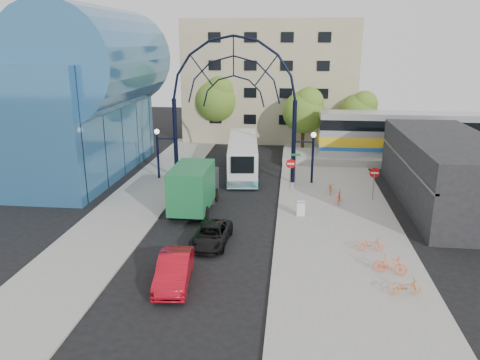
# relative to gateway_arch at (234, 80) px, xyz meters

# --- Properties ---
(ground) EXTENTS (120.00, 120.00, 0.00)m
(ground) POSITION_rel_gateway_arch_xyz_m (0.00, -14.00, -8.56)
(ground) COLOR black
(ground) RESTS_ON ground
(sidewalk_east) EXTENTS (8.00, 56.00, 0.12)m
(sidewalk_east) POSITION_rel_gateway_arch_xyz_m (8.00, -10.00, -8.50)
(sidewalk_east) COLOR gray
(sidewalk_east) RESTS_ON ground
(plaza_west) EXTENTS (5.00, 50.00, 0.12)m
(plaza_west) POSITION_rel_gateway_arch_xyz_m (-6.50, -8.00, -8.50)
(plaza_west) COLOR gray
(plaza_west) RESTS_ON ground
(gateway_arch) EXTENTS (13.64, 0.44, 12.10)m
(gateway_arch) POSITION_rel_gateway_arch_xyz_m (0.00, 0.00, 0.00)
(gateway_arch) COLOR black
(gateway_arch) RESTS_ON ground
(stop_sign) EXTENTS (0.80, 0.07, 2.50)m
(stop_sign) POSITION_rel_gateway_arch_xyz_m (4.80, -2.00, -6.56)
(stop_sign) COLOR slate
(stop_sign) RESTS_ON sidewalk_east
(do_not_enter_sign) EXTENTS (0.76, 0.07, 2.48)m
(do_not_enter_sign) POSITION_rel_gateway_arch_xyz_m (11.00, -4.00, -6.58)
(do_not_enter_sign) COLOR slate
(do_not_enter_sign) RESTS_ON sidewalk_east
(street_name_sign) EXTENTS (0.70, 0.70, 2.80)m
(street_name_sign) POSITION_rel_gateway_arch_xyz_m (5.20, -1.40, -6.43)
(street_name_sign) COLOR slate
(street_name_sign) RESTS_ON sidewalk_east
(sandwich_board) EXTENTS (0.55, 0.61, 0.99)m
(sandwich_board) POSITION_rel_gateway_arch_xyz_m (5.60, -8.02, -7.81)
(sandwich_board) COLOR white
(sandwich_board) RESTS_ON sidewalk_east
(transit_hall) EXTENTS (16.50, 18.00, 14.50)m
(transit_hall) POSITION_rel_gateway_arch_xyz_m (-15.30, 1.00, -1.86)
(transit_hall) COLOR #306695
(transit_hall) RESTS_ON ground
(commercial_block_east) EXTENTS (6.00, 16.00, 5.00)m
(commercial_block_east) POSITION_rel_gateway_arch_xyz_m (16.00, -4.00, -6.06)
(commercial_block_east) COLOR black
(commercial_block_east) RESTS_ON ground
(apartment_block) EXTENTS (20.00, 12.10, 14.00)m
(apartment_block) POSITION_rel_gateway_arch_xyz_m (2.00, 20.97, -1.55)
(apartment_block) COLOR tan
(apartment_block) RESTS_ON ground
(train_platform) EXTENTS (32.00, 5.00, 0.80)m
(train_platform) POSITION_rel_gateway_arch_xyz_m (20.00, 8.00, -8.16)
(train_platform) COLOR gray
(train_platform) RESTS_ON ground
(train_car) EXTENTS (25.10, 3.05, 4.20)m
(train_car) POSITION_rel_gateway_arch_xyz_m (20.00, 8.00, -5.66)
(train_car) COLOR #B7B7BC
(train_car) RESTS_ON train_platform
(tree_north_a) EXTENTS (4.48, 4.48, 7.00)m
(tree_north_a) POSITION_rel_gateway_arch_xyz_m (6.12, 11.93, -3.95)
(tree_north_a) COLOR #382314
(tree_north_a) RESTS_ON ground
(tree_north_b) EXTENTS (5.12, 5.12, 8.00)m
(tree_north_b) POSITION_rel_gateway_arch_xyz_m (-3.88, 15.93, -3.29)
(tree_north_b) COLOR #382314
(tree_north_b) RESTS_ON ground
(tree_north_c) EXTENTS (4.16, 4.16, 6.50)m
(tree_north_c) POSITION_rel_gateway_arch_xyz_m (12.12, 13.93, -4.28)
(tree_north_c) COLOR #382314
(tree_north_c) RESTS_ON ground
(city_bus) EXTENTS (3.63, 11.47, 3.10)m
(city_bus) POSITION_rel_gateway_arch_xyz_m (0.46, 2.83, -6.93)
(city_bus) COLOR silver
(city_bus) RESTS_ON ground
(green_truck) EXTENTS (2.65, 6.75, 3.39)m
(green_truck) POSITION_rel_gateway_arch_xyz_m (-1.90, -7.21, -6.86)
(green_truck) COLOR black
(green_truck) RESTS_ON ground
(black_suv) EXTENTS (2.17, 4.35, 1.18)m
(black_suv) POSITION_rel_gateway_arch_xyz_m (0.29, -13.03, -7.96)
(black_suv) COLOR black
(black_suv) RESTS_ON ground
(red_sedan) EXTENTS (2.01, 4.57, 1.46)m
(red_sedan) POSITION_rel_gateway_arch_xyz_m (-0.72, -17.89, -7.83)
(red_sedan) COLOR #A00916
(red_sedan) RESTS_ON ground
(bike_near_a) EXTENTS (0.61, 1.61, 0.84)m
(bike_near_a) POSITION_rel_gateway_arch_xyz_m (7.99, -2.57, -8.02)
(bike_near_a) COLOR orange
(bike_near_a) RESTS_ON sidewalk_east
(bike_near_b) EXTENTS (0.76, 1.72, 1.00)m
(bike_near_b) POSITION_rel_gateway_arch_xyz_m (8.43, -4.96, -7.94)
(bike_near_b) COLOR #F75831
(bike_near_b) RESTS_ON sidewalk_east
(bike_far_a) EXTENTS (1.57, 0.65, 0.80)m
(bike_far_a) POSITION_rel_gateway_arch_xyz_m (9.44, -13.18, -8.03)
(bike_far_a) COLOR #F15830
(bike_far_a) RESTS_ON sidewalk_east
(bike_far_b) EXTENTS (1.75, 0.91, 1.01)m
(bike_far_b) POSITION_rel_gateway_arch_xyz_m (10.04, -15.87, -7.93)
(bike_far_b) COLOR #F56131
(bike_far_b) RESTS_ON sidewalk_east
(bike_far_c) EXTENTS (1.63, 0.76, 0.83)m
(bike_far_c) POSITION_rel_gateway_arch_xyz_m (10.32, -17.92, -8.02)
(bike_far_c) COLOR orange
(bike_far_c) RESTS_ON sidewalk_east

